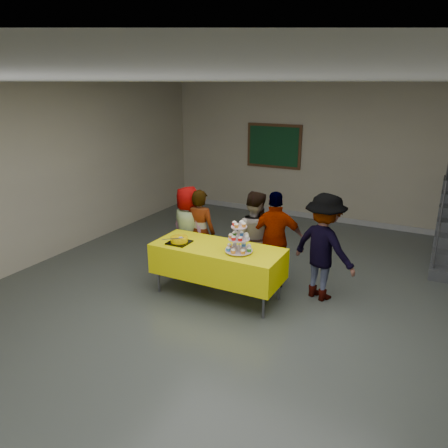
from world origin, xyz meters
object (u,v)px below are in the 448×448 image
at_px(bear_cake, 179,239).
at_px(noticeboard, 274,146).
at_px(cupcake_stand, 239,241).
at_px(schoolchild_e, 324,247).
at_px(schoolchild_c, 253,237).
at_px(schoolchild_b, 200,232).
at_px(bake_table, 218,261).
at_px(schoolchild_a, 188,229).
at_px(schoolchild_d, 275,240).

relative_size(bear_cake, noticeboard, 0.28).
bearing_deg(cupcake_stand, schoolchild_e, 36.29).
xyz_separation_m(bear_cake, schoolchild_c, (0.80, 0.84, -0.10)).
bearing_deg(schoolchild_b, cupcake_stand, 140.80).
distance_m(cupcake_stand, schoolchild_b, 1.22).
bearing_deg(schoolchild_b, bake_table, 131.04).
relative_size(schoolchild_a, schoolchild_c, 0.98).
distance_m(cupcake_stand, bear_cake, 0.94).
distance_m(bake_table, schoolchild_d, 0.95).
height_order(bake_table, schoolchild_a, schoolchild_a).
bearing_deg(noticeboard, schoolchild_d, -68.07).
bearing_deg(schoolchild_c, noticeboard, -81.46).
height_order(schoolchild_d, noticeboard, noticeboard).
bearing_deg(schoolchild_d, schoolchild_c, -23.16).
bearing_deg(schoolchild_e, bake_table, 48.08).
height_order(schoolchild_e, noticeboard, noticeboard).
relative_size(schoolchild_a, schoolchild_d, 0.96).
distance_m(schoolchild_a, schoolchild_d, 1.47).
bearing_deg(schoolchild_c, cupcake_stand, 90.58).
bearing_deg(noticeboard, schoolchild_b, -86.54).
xyz_separation_m(bake_table, schoolchild_a, (-0.87, 0.61, 0.16)).
height_order(schoolchild_c, schoolchild_e, schoolchild_e).
relative_size(bake_table, schoolchild_c, 1.30).
bearing_deg(bake_table, cupcake_stand, -9.62).
height_order(schoolchild_b, schoolchild_e, schoolchild_e).
bearing_deg(schoolchild_c, bake_table, 62.99).
bearing_deg(bake_table, schoolchild_d, 49.40).
bearing_deg(schoolchild_b, schoolchild_c, -178.02).
height_order(schoolchild_a, schoolchild_c, schoolchild_c).
bearing_deg(schoolchild_b, schoolchild_e, 175.93).
xyz_separation_m(bear_cake, schoolchild_b, (-0.08, 0.72, -0.13)).
height_order(schoolchild_b, noticeboard, noticeboard).
relative_size(schoolchild_e, noticeboard, 1.19).
distance_m(cupcake_stand, schoolchild_c, 0.82).
bearing_deg(bear_cake, schoolchild_c, 46.40).
height_order(bake_table, schoolchild_e, schoolchild_e).
distance_m(schoolchild_a, schoolchild_e, 2.22).
bearing_deg(schoolchild_a, schoolchild_e, -160.76).
xyz_separation_m(cupcake_stand, schoolchild_d, (0.24, 0.77, -0.20)).
bearing_deg(schoolchild_e, noticeboard, -37.09).
xyz_separation_m(bear_cake, schoolchild_e, (1.91, 0.79, -0.05)).
relative_size(bear_cake, schoolchild_e, 0.23).
bearing_deg(noticeboard, cupcake_stand, -74.44).
height_order(bake_table, schoolchild_b, schoolchild_b).
bearing_deg(schoolchild_c, schoolchild_a, -2.86).
height_order(schoolchild_d, schoolchild_e, schoolchild_e).
bearing_deg(cupcake_stand, noticeboard, 105.56).
bearing_deg(schoolchild_c, schoolchild_d, 169.78).
height_order(cupcake_stand, bear_cake, cupcake_stand).
height_order(bear_cake, schoolchild_d, schoolchild_d).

